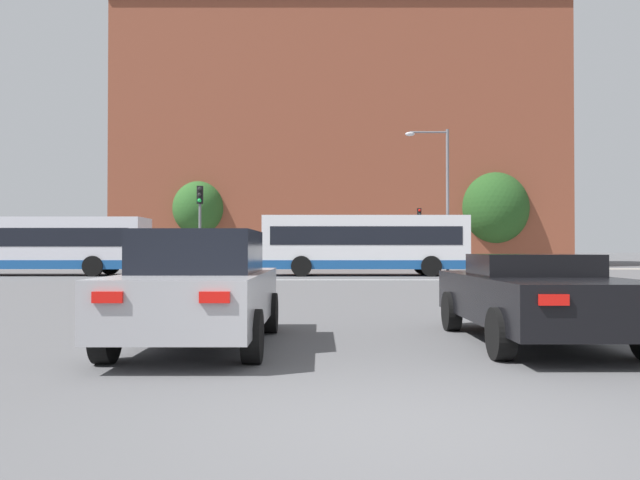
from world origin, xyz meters
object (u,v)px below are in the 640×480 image
object	(u,v)px
street_lamp_junction	(442,186)
bus_crossing_trailing	(33,245)
car_saloon_left	(202,288)
traffic_light_near_left	(201,216)
bus_crossing_lead	(366,244)
car_roadster_right	(537,296)
traffic_light_far_right	(421,228)
pedestrian_waiting	(189,253)

from	to	relation	value
street_lamp_junction	bus_crossing_trailing	bearing A→B (deg)	-175.76
car_saloon_left	traffic_light_near_left	bearing A→B (deg)	100.87
car_saloon_left	bus_crossing_lead	bearing A→B (deg)	80.15
car_roadster_right	bus_crossing_lead	size ratio (longest dim) A/B	0.44
traffic_light_far_right	car_saloon_left	bearing A→B (deg)	-104.26
car_saloon_left	traffic_light_far_right	size ratio (longest dim) A/B	1.08
car_saloon_left	street_lamp_junction	xyz separation A→B (m)	(8.03, 24.27, 3.87)
bus_crossing_lead	traffic_light_near_left	size ratio (longest dim) A/B	2.44
car_saloon_left	car_roadster_right	xyz separation A→B (m)	(4.73, 0.27, -0.13)
traffic_light_far_right	pedestrian_waiting	bearing A→B (deg)	-179.15
bus_crossing_trailing	street_lamp_junction	world-z (taller)	street_lamp_junction
bus_crossing_lead	street_lamp_junction	xyz separation A→B (m)	(4.14, 1.64, 3.08)
car_roadster_right	bus_crossing_lead	world-z (taller)	bus_crossing_lead
car_saloon_left	pedestrian_waiting	size ratio (longest dim) A/B	2.40
bus_crossing_trailing	pedestrian_waiting	xyz separation A→B (m)	(5.89, 9.20, -0.49)
traffic_light_near_left	traffic_light_far_right	xyz separation A→B (m)	(11.86, 13.07, -0.09)
pedestrian_waiting	street_lamp_junction	bearing A→B (deg)	-143.59
bus_crossing_trailing	street_lamp_junction	xyz separation A→B (m)	(20.91, 1.55, 3.12)
car_roadster_right	street_lamp_junction	size ratio (longest dim) A/B	0.58
car_roadster_right	pedestrian_waiting	size ratio (longest dim) A/B	2.47
pedestrian_waiting	traffic_light_far_right	bearing A→B (deg)	-115.74
car_roadster_right	pedestrian_waiting	xyz separation A→B (m)	(-11.72, 31.65, 0.40)
car_saloon_left	street_lamp_junction	distance (m)	25.86
car_roadster_right	bus_crossing_trailing	xyz separation A→B (m)	(-17.61, 22.45, 0.88)
car_roadster_right	pedestrian_waiting	world-z (taller)	pedestrian_waiting
car_roadster_right	bus_crossing_trailing	size ratio (longest dim) A/B	0.39
car_roadster_right	traffic_light_far_right	world-z (taller)	traffic_light_far_right
bus_crossing_lead	pedestrian_waiting	world-z (taller)	bus_crossing_lead
traffic_light_far_right	bus_crossing_lead	bearing A→B (deg)	-114.21
bus_crossing_lead	traffic_light_near_left	xyz separation A→B (m)	(-7.59, -3.56, 1.19)
bus_crossing_trailing	pedestrian_waiting	bearing A→B (deg)	-32.62
car_roadster_right	street_lamp_junction	distance (m)	24.56
car_saloon_left	car_roadster_right	distance (m)	4.74
pedestrian_waiting	bus_crossing_lead	bearing A→B (deg)	-157.08
bus_crossing_lead	bus_crossing_trailing	distance (m)	16.77
bus_crossing_trailing	car_roadster_right	bearing A→B (deg)	-141.89
bus_crossing_lead	car_roadster_right	bearing A→B (deg)	-177.85
traffic_light_near_left	pedestrian_waiting	size ratio (longest dim) A/B	2.30
car_roadster_right	street_lamp_junction	world-z (taller)	street_lamp_junction
bus_crossing_lead	car_saloon_left	bearing A→B (deg)	170.25
traffic_light_near_left	pedestrian_waiting	xyz separation A→B (m)	(-3.29, 12.85, -1.72)
car_roadster_right	street_lamp_junction	xyz separation A→B (m)	(3.30, 24.00, 4.00)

